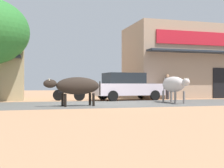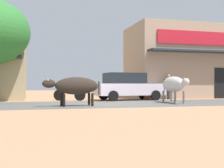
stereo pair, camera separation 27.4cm
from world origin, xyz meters
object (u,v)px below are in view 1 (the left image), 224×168
(parked_motorcycle, at_px, (69,93))
(parked_hatchback_car, at_px, (127,86))
(cow_far_dark, at_px, (174,85))
(cow_near_brown, at_px, (77,86))
(pedestrian_by_shop, at_px, (168,85))

(parked_motorcycle, bearing_deg, parked_hatchback_car, -3.39)
(cow_far_dark, bearing_deg, cow_near_brown, -169.26)
(parked_motorcycle, relative_size, pedestrian_by_shop, 1.11)
(cow_far_dark, bearing_deg, parked_hatchback_car, 111.91)
(parked_motorcycle, height_order, cow_far_dark, cow_far_dark)
(parked_hatchback_car, height_order, parked_motorcycle, parked_hatchback_car)
(parked_hatchback_car, distance_m, cow_near_brown, 5.76)
(cow_far_dark, relative_size, pedestrian_by_shop, 1.73)
(cow_far_dark, xyz_separation_m, pedestrian_by_shop, (1.54, 3.76, 0.01))
(cow_far_dark, distance_m, pedestrian_by_shop, 4.06)
(parked_hatchback_car, relative_size, parked_motorcycle, 2.42)
(parked_motorcycle, bearing_deg, cow_near_brown, -93.88)
(cow_near_brown, distance_m, pedestrian_by_shop, 8.19)
(cow_near_brown, relative_size, cow_far_dark, 0.90)
(parked_motorcycle, xyz_separation_m, cow_near_brown, (-0.31, -4.55, 0.39))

